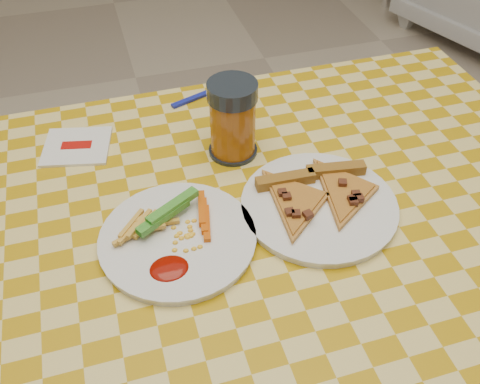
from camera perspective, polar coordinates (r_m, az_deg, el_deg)
name	(u,v)px	position (r m, az deg, el deg)	size (l,w,h in m)	color
table	(236,259)	(0.92, -0.40, -7.13)	(1.28, 0.88, 0.76)	white
plate_left	(178,240)	(0.85, -6.65, -5.09)	(0.24, 0.24, 0.01)	white
plate_right	(319,206)	(0.90, 8.40, -1.53)	(0.26, 0.26, 0.01)	white
fries_veggies	(170,227)	(0.85, -7.51, -3.71)	(0.18, 0.16, 0.04)	gold
pizza_slices	(318,194)	(0.90, 8.33, -0.18)	(0.23, 0.22, 0.02)	#C7893D
drink_glass	(233,120)	(0.97, -0.79, 7.68)	(0.09, 0.09, 0.15)	black
napkin	(77,146)	(1.07, -17.02, 4.69)	(0.14, 0.14, 0.01)	white
fork	(204,94)	(1.16, -3.91, 10.38)	(0.15, 0.07, 0.01)	#151F97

